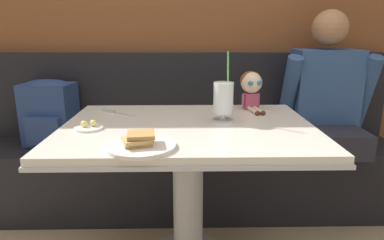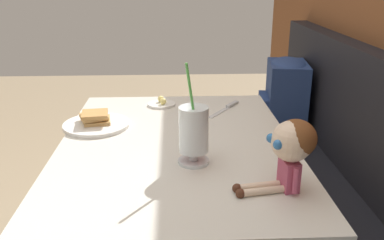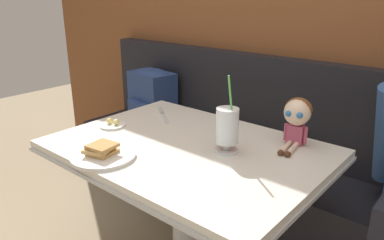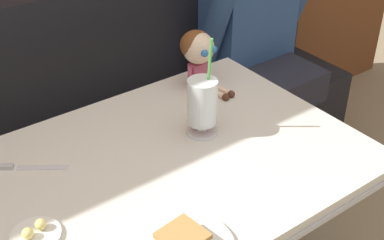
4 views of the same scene
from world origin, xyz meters
name	(u,v)px [view 2 (image 2 of 4)]	position (x,y,z in m)	size (l,w,h in m)	color
booth_bench	(341,239)	(0.00, 0.81, 0.33)	(2.60, 0.48, 1.00)	black
diner_table	(177,193)	(0.00, 0.18, 0.54)	(1.11, 0.81, 0.74)	silver
toast_plate	(96,123)	(-0.17, -0.12, 0.76)	(0.25, 0.25, 0.06)	white
milkshake_glass	(194,132)	(0.16, 0.23, 0.84)	(0.10, 0.10, 0.32)	silver
butter_saucer	(162,103)	(-0.42, 0.12, 0.75)	(0.12, 0.12, 0.04)	white
butter_knife	(229,107)	(-0.37, 0.41, 0.74)	(0.20, 0.15, 0.01)	silver
seated_doll	(291,145)	(0.33, 0.48, 0.87)	(0.13, 0.23, 0.20)	#B74C6B
backpack	(285,94)	(-0.85, 0.78, 0.66)	(0.32, 0.28, 0.41)	navy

